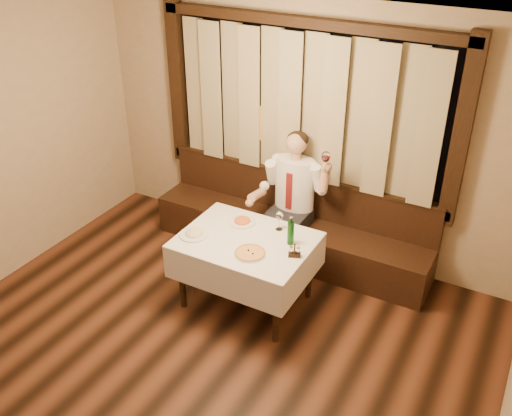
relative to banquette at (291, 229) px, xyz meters
The scene contains 10 objects.
room 2.12m from the banquette, 90.03° to the right, with size 5.01×6.01×2.81m.
banquette is the anchor object (origin of this frame).
dining_table 1.08m from the banquette, 90.00° to the right, with size 1.27×0.97×0.76m.
pizza 1.32m from the banquette, 82.71° to the right, with size 0.30×0.30×0.03m.
pasta_red 0.93m from the banquette, 103.42° to the right, with size 0.27×0.27×0.09m.
pasta_cream 1.38m from the banquette, 111.57° to the right, with size 0.29×0.29×0.10m.
green_bottle 1.13m from the banquette, 65.43° to the right, with size 0.06×0.06×0.29m.
table_wine_glass 0.95m from the banquette, 74.43° to the right, with size 0.07×0.07×0.20m.
cruet_caddy 1.28m from the banquette, 63.45° to the right, with size 0.13×0.10×0.12m.
seated_man 0.56m from the banquette, 66.63° to the right, with size 0.84×0.63×1.49m.
Camera 1 is at (2.29, -2.27, 3.74)m, focal length 40.00 mm.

